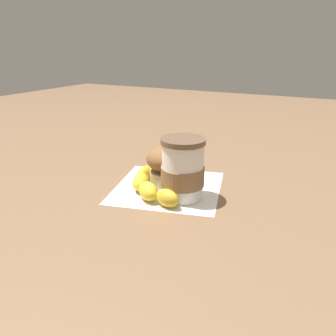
{
  "coord_description": "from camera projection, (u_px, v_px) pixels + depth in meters",
  "views": [
    {
      "loc": [
        -0.29,
        0.57,
        0.29
      ],
      "look_at": [
        0.0,
        0.0,
        0.04
      ],
      "focal_mm": 35.0,
      "sensor_mm": 36.0,
      "label": 1
    }
  ],
  "objects": [
    {
      "name": "ground_plane",
      "position": [
        168.0,
        188.0,
        0.7
      ],
      "size": [
        3.0,
        3.0,
        0.0
      ],
      "primitive_type": "plane",
      "color": "brown"
    },
    {
      "name": "paper_napkin",
      "position": [
        168.0,
        187.0,
        0.7
      ],
      "size": [
        0.27,
        0.27,
        0.0
      ],
      "primitive_type": "cube",
      "rotation": [
        0.0,
        0.0,
        0.25
      ],
      "color": "white",
      "rests_on": "ground_plane"
    },
    {
      "name": "coffee_cup",
      "position": [
        183.0,
        170.0,
        0.64
      ],
      "size": [
        0.09,
        0.09,
        0.12
      ],
      "color": "white",
      "rests_on": "paper_napkin"
    },
    {
      "name": "muffin",
      "position": [
        166.0,
        165.0,
        0.7
      ],
      "size": [
        0.08,
        0.08,
        0.09
      ],
      "color": "beige",
      "rests_on": "paper_napkin"
    },
    {
      "name": "banana",
      "position": [
        149.0,
        186.0,
        0.67
      ],
      "size": [
        0.14,
        0.14,
        0.03
      ],
      "color": "gold",
      "rests_on": "paper_napkin"
    }
  ]
}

